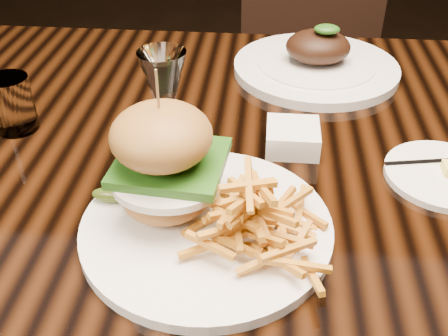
# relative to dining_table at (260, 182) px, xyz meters

# --- Properties ---
(dining_table) EXTENTS (1.60, 0.90, 0.75)m
(dining_table) POSITION_rel_dining_table_xyz_m (0.00, 0.00, 0.00)
(dining_table) COLOR black
(dining_table) RESTS_ON ground
(burger_plate) EXTENTS (0.31, 0.31, 0.21)m
(burger_plate) POSITION_rel_dining_table_xyz_m (-0.07, -0.21, 0.13)
(burger_plate) COLOR white
(burger_plate) RESTS_ON dining_table
(side_saucer) EXTENTS (0.16, 0.16, 0.02)m
(side_saucer) POSITION_rel_dining_table_xyz_m (0.26, -0.07, 0.08)
(side_saucer) COLOR white
(side_saucer) RESTS_ON dining_table
(ramekin) EXTENTS (0.10, 0.10, 0.04)m
(ramekin) POSITION_rel_dining_table_xyz_m (0.05, -0.01, 0.10)
(ramekin) COLOR white
(ramekin) RESTS_ON dining_table
(wine_glass) EXTENTS (0.06, 0.06, 0.18)m
(wine_glass) POSITION_rel_dining_table_xyz_m (-0.13, -0.07, 0.21)
(wine_glass) COLOR white
(wine_glass) RESTS_ON dining_table
(water_tumbler) EXTENTS (0.07, 0.07, 0.09)m
(water_tumbler) POSITION_rel_dining_table_xyz_m (-0.40, 0.01, 0.12)
(water_tumbler) COLOR white
(water_tumbler) RESTS_ON dining_table
(far_dish) EXTENTS (0.32, 0.32, 0.10)m
(far_dish) POSITION_rel_dining_table_xyz_m (0.10, 0.26, 0.10)
(far_dish) COLOR white
(far_dish) RESTS_ON dining_table
(chair_far) EXTENTS (0.49, 0.49, 0.95)m
(chair_far) POSITION_rel_dining_table_xyz_m (0.14, 0.89, -0.13)
(chair_far) COLOR black
(chair_far) RESTS_ON ground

